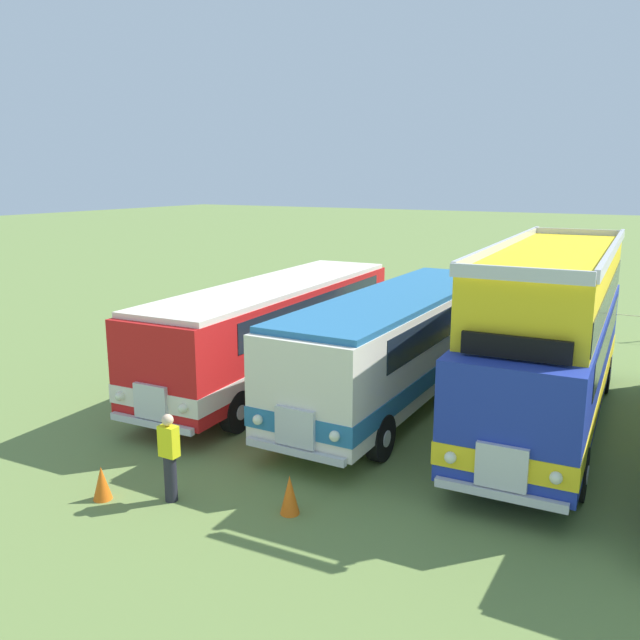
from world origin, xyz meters
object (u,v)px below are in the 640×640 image
cone_far_end (102,483)px  marshal_person (169,457)px  bus_third_in_row (551,332)px  bus_first_in_row (277,324)px  cone_mid_row (290,495)px  bus_second_in_row (400,339)px

cone_far_end → marshal_person: (1.18, 0.60, 0.56)m
bus_third_in_row → cone_far_end: size_ratio=16.22×
bus_first_in_row → bus_third_in_row: 7.71m
bus_first_in_row → marshal_person: 7.66m
marshal_person → cone_mid_row: bearing=17.2°
bus_second_in_row → bus_third_in_row: (3.84, 0.16, 0.60)m
cone_far_end → marshal_person: marshal_person is taller
bus_first_in_row → marshal_person: (2.29, -7.26, -0.87)m
bus_first_in_row → bus_third_in_row: bearing=2.1°
bus_second_in_row → marshal_person: bus_second_in_row is taller
bus_third_in_row → cone_mid_row: bus_third_in_row is taller
bus_second_in_row → cone_far_end: (-2.73, -7.98, -1.42)m
cone_mid_row → marshal_person: size_ratio=0.43×
bus_third_in_row → marshal_person: size_ratio=6.22×
bus_third_in_row → bus_second_in_row: bearing=-177.5°
bus_third_in_row → cone_mid_row: bearing=-114.8°
bus_second_in_row → cone_far_end: bus_second_in_row is taller
cone_mid_row → bus_third_in_row: bearing=65.2°
bus_first_in_row → bus_second_in_row: bearing=1.7°
bus_third_in_row → cone_far_end: (-6.57, -8.14, -2.03)m
cone_far_end → bus_second_in_row: bearing=71.1°
cone_mid_row → marshal_person: 2.38m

